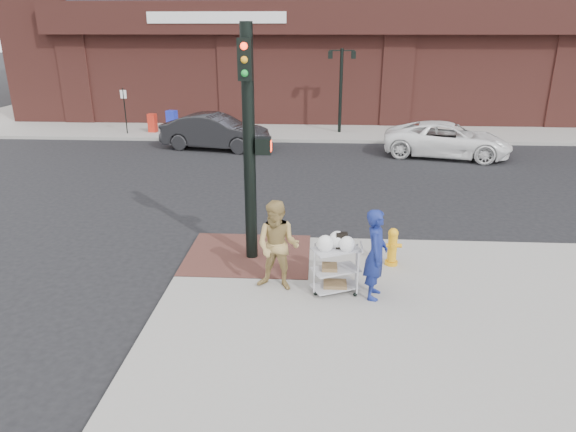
# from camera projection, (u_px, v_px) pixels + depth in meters

# --- Properties ---
(ground) EXTENTS (220.00, 220.00, 0.00)m
(ground) POSITION_uv_depth(u_px,v_px,m) (271.00, 279.00, 10.91)
(ground) COLOR black
(ground) RESTS_ON ground
(sidewalk_far) EXTENTS (65.00, 36.00, 0.15)m
(sidewalk_far) POSITION_uv_depth(u_px,v_px,m) (466.00, 96.00, 40.20)
(sidewalk_far) COLOR gray
(sidewalk_far) RESTS_ON ground
(brick_curb_ramp) EXTENTS (2.80, 2.40, 0.01)m
(brick_curb_ramp) POSITION_uv_depth(u_px,v_px,m) (248.00, 254.00, 11.74)
(brick_curb_ramp) COLOR #502C25
(brick_curb_ramp) RESTS_ON sidewalk_near
(lamp_post) EXTENTS (1.32, 0.22, 4.00)m
(lamp_post) POSITION_uv_depth(u_px,v_px,m) (341.00, 81.00, 24.91)
(lamp_post) COLOR black
(lamp_post) RESTS_ON sidewalk_far
(parking_sign) EXTENTS (0.05, 0.05, 2.20)m
(parking_sign) POSITION_uv_depth(u_px,v_px,m) (125.00, 111.00, 25.02)
(parking_sign) COLOR black
(parking_sign) RESTS_ON sidewalk_far
(traffic_signal_pole) EXTENTS (0.61, 0.51, 5.00)m
(traffic_signal_pole) POSITION_uv_depth(u_px,v_px,m) (250.00, 140.00, 10.69)
(traffic_signal_pole) COLOR black
(traffic_signal_pole) RESTS_ON sidewalk_near
(woman_blue) EXTENTS (0.54, 0.71, 1.77)m
(woman_blue) POSITION_uv_depth(u_px,v_px,m) (376.00, 254.00, 9.61)
(woman_blue) COLOR navy
(woman_blue) RESTS_ON sidewalk_near
(pedestrian_tan) EXTENTS (1.01, 0.86, 1.81)m
(pedestrian_tan) POSITION_uv_depth(u_px,v_px,m) (278.00, 246.00, 9.92)
(pedestrian_tan) COLOR #A3864C
(pedestrian_tan) RESTS_ON sidewalk_near
(sedan_dark) EXTENTS (4.90, 2.52, 1.54)m
(sedan_dark) POSITION_uv_depth(u_px,v_px,m) (215.00, 132.00, 22.51)
(sedan_dark) COLOR black
(sedan_dark) RESTS_ON ground
(minivan_white) EXTENTS (5.50, 3.48, 1.41)m
(minivan_white) POSITION_uv_depth(u_px,v_px,m) (447.00, 140.00, 21.18)
(minivan_white) COLOR white
(minivan_white) RESTS_ON ground
(utility_cart) EXTENTS (1.01, 0.81, 1.23)m
(utility_cart) POSITION_uv_depth(u_px,v_px,m) (336.00, 266.00, 9.90)
(utility_cart) COLOR #AFAFB5
(utility_cart) RESTS_ON sidewalk_near
(fire_hydrant) EXTENTS (0.40, 0.28, 0.85)m
(fire_hydrant) POSITION_uv_depth(u_px,v_px,m) (392.00, 246.00, 11.10)
(fire_hydrant) COLOR orange
(fire_hydrant) RESTS_ON sidewalk_near
(newsbox_red) EXTENTS (0.43, 0.40, 0.90)m
(newsbox_red) POSITION_uv_depth(u_px,v_px,m) (153.00, 123.00, 25.58)
(newsbox_red) COLOR red
(newsbox_red) RESTS_ON sidewalk_far
(newsbox_blue) EXTENTS (0.54, 0.51, 1.07)m
(newsbox_blue) POSITION_uv_depth(u_px,v_px,m) (172.00, 121.00, 25.54)
(newsbox_blue) COLOR #1C2AB6
(newsbox_blue) RESTS_ON sidewalk_far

